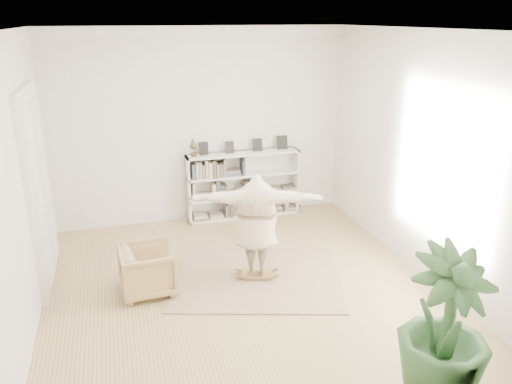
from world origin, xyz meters
TOP-DOWN VIEW (x-y plane):
  - floor at (0.00, 0.00)m, footprint 6.00×6.00m
  - room_shell at (0.00, 2.94)m, footprint 6.00×6.00m
  - doors at (-2.70, 1.30)m, footprint 0.09×1.78m
  - bookshelf at (0.74, 2.82)m, footprint 2.20×0.35m
  - armchair at (-1.30, 0.39)m, footprint 0.81×0.79m
  - rug at (0.29, 0.34)m, footprint 2.97×2.64m
  - rocker_board at (0.29, 0.34)m, footprint 0.51×0.39m
  - person at (0.29, 0.34)m, footprint 2.03×1.08m
  - houseplant at (1.41, -2.55)m, footprint 1.05×1.05m

SIDE VIEW (x-z plane):
  - floor at x=0.00m, z-range 0.00..0.00m
  - rug at x=0.29m, z-range 0.00..0.02m
  - rocker_board at x=0.29m, z-range 0.01..0.11m
  - armchair at x=-1.30m, z-range 0.00..0.69m
  - bookshelf at x=0.74m, z-range -0.18..1.46m
  - houseplant at x=1.41m, z-range 0.00..1.65m
  - person at x=0.29m, z-range 0.12..1.71m
  - doors at x=-2.70m, z-range -0.06..2.86m
  - room_shell at x=0.00m, z-range 0.51..6.51m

